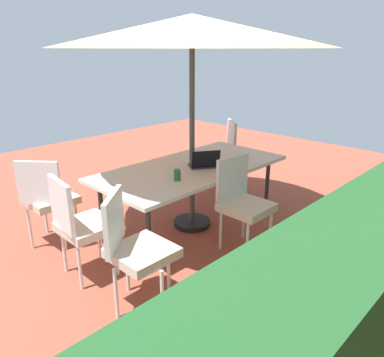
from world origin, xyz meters
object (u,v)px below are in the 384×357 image
Objects in this scene: chair_north at (242,200)px; laptop at (204,163)px; dining_table at (192,170)px; patio_umbrella at (192,32)px; cup at (177,175)px; chair_southeast at (48,196)px; chair_southwest at (222,149)px; chair_northeast at (134,245)px; chair_east at (80,222)px.

chair_north reaches higher than laptop.
dining_table is at bearing 92.23° from chair_north.
patio_umbrella is 1.46m from cup.
chair_southeast is (1.37, -0.77, -0.14)m from dining_table.
patio_umbrella is 2.96× the size of chair_north.
patio_umbrella is 24.77× the size of cup.
laptop is 0.53m from cup.
chair_northeast is at bearing -25.66° from chair_southwest.
cup is at bearing -176.89° from chair_southeast.
chair_southwest is at bearing -153.00° from dining_table.
chair_east reaches higher than cup.
dining_table is 1.47m from patio_umbrella.
chair_east is (0.08, -0.68, 0.00)m from chair_northeast.
patio_umbrella is 2.96× the size of chair_east.
chair_southwest is (-2.75, -1.40, 0.00)m from chair_northeast.
chair_northeast and chair_east have the same top height.
chair_southwest is (-2.83, -0.72, 0.00)m from chair_east.
dining_table is 0.78× the size of patio_umbrella.
patio_umbrella is 2.96× the size of chair_southwest.
chair_northeast reaches higher than dining_table.
chair_north is at bearing -110.21° from chair_east.
chair_southeast is 1.00× the size of chair_east.
chair_northeast is at bearing -166.70° from chair_east.
laptop is at bearing 118.88° from dining_table.
chair_east is at bearing 56.63° from chair_northeast.
laptop is (-0.07, 0.13, 0.09)m from dining_table.
patio_umbrella is at bearing -82.38° from chair_east.
cup is at bearing 43.78° from laptop.
chair_northeast is 1.00× the size of chair_southeast.
chair_southwest reaches higher than cup.
chair_north is at bearing 128.76° from cup.
dining_table is at bearing 0.00° from patio_umbrella.
chair_northeast reaches higher than laptop.
chair_northeast and chair_southwest have the same top height.
chair_north is at bearing 113.77° from laptop.
chair_southeast is 1.38m from cup.
patio_umbrella is 2.17m from chair_east.
chair_east and chair_southwest have the same top height.
dining_table is at bearing -159.11° from chair_southeast.
chair_southwest is at bearing -12.92° from chair_northeast.
cup is (0.42, -0.52, 0.25)m from chair_north.
patio_umbrella is 2.96× the size of chair_southeast.
patio_umbrella is 2.96× the size of chair_northeast.
cup is at bearing -25.68° from chair_southwest.
chair_east is (1.42, -0.72, 0.00)m from chair_north.
chair_northeast is at bearing 54.49° from laptop.
chair_north is (0.03, 0.74, -0.14)m from dining_table.
patio_umbrella is 2.25m from chair_southeast.
chair_north is 2.44× the size of laptop.
chair_north is at bearing -178.31° from chair_southeast.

